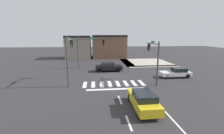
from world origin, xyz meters
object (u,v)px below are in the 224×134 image
object	(u,v)px
traffic_signal_southeast	(153,54)
car_white	(176,73)
car_yellow	(143,100)
car_black	(108,67)
traffic_signal_southwest	(69,51)
traffic_signal_northwest	(89,46)

from	to	relation	value
traffic_signal_southeast	car_white	bearing A→B (deg)	-66.78
car_yellow	car_black	bearing A→B (deg)	7.01
traffic_signal_southeast	traffic_signal_southwest	bearing A→B (deg)	84.83
car_black	traffic_signal_northwest	bearing A→B (deg)	137.76
car_white	traffic_signal_southeast	bearing A→B (deg)	23.22
car_yellow	car_white	distance (m)	12.01
traffic_signal_southeast	car_yellow	world-z (taller)	traffic_signal_southeast
car_black	car_white	world-z (taller)	car_black
car_black	car_yellow	bearing A→B (deg)	-82.99
car_yellow	car_white	world-z (taller)	car_yellow
traffic_signal_southeast	traffic_signal_northwest	distance (m)	12.93
traffic_signal_southwest	traffic_signal_northwest	size ratio (longest dim) A/B	1.01
traffic_signal_southwest	car_black	distance (m)	8.67
car_white	traffic_signal_southwest	bearing A→B (deg)	3.40
car_black	traffic_signal_southwest	bearing A→B (deg)	-133.01
traffic_signal_southwest	traffic_signal_northwest	bearing A→B (deg)	-14.14
traffic_signal_southwest	traffic_signal_northwest	world-z (taller)	traffic_signal_southwest
traffic_signal_southwest	traffic_signal_southeast	distance (m)	10.73
traffic_signal_northwest	car_black	size ratio (longest dim) A/B	1.31
traffic_signal_southeast	car_black	xyz separation A→B (m)	(-5.22, 6.82, -2.97)
traffic_signal_northwest	car_yellow	xyz separation A→B (m)	(4.97, -17.01, -3.28)
traffic_signal_northwest	traffic_signal_southwest	bearing A→B (deg)	-104.14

